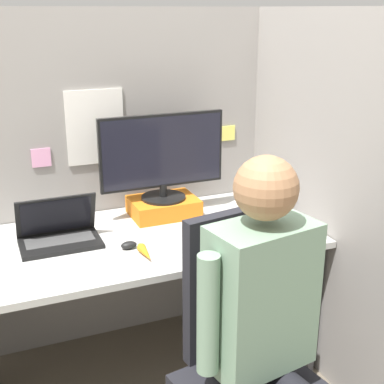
{
  "coord_description": "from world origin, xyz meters",
  "views": [
    {
      "loc": [
        -0.62,
        -1.74,
        1.69
      ],
      "look_at": [
        0.18,
        0.19,
        0.97
      ],
      "focal_mm": 50.0,
      "sensor_mm": 36.0,
      "label": 1
    }
  ],
  "objects": [
    {
      "name": "person",
      "position": [
        0.16,
        -0.48,
        0.74
      ],
      "size": [
        0.47,
        0.49,
        1.28
      ],
      "color": "black",
      "rests_on": "ground"
    },
    {
      "name": "stapler",
      "position": [
        0.7,
        0.39,
        0.74
      ],
      "size": [
        0.04,
        0.13,
        0.05
      ],
      "color": "black",
      "rests_on": "desk"
    },
    {
      "name": "cubicle_panel_right",
      "position": [
        0.81,
        0.31,
        0.85
      ],
      "size": [
        0.04,
        1.42,
        1.69
      ],
      "color": "gray",
      "rests_on": "ground"
    },
    {
      "name": "carrot_toy",
      "position": [
        -0.03,
        0.17,
        0.74
      ],
      "size": [
        0.04,
        0.15,
        0.04
      ],
      "color": "orange",
      "rests_on": "desk"
    },
    {
      "name": "laptop",
      "position": [
        -0.34,
        0.44,
        0.76
      ],
      "size": [
        0.34,
        0.21,
        0.21
      ],
      "color": "black",
      "rests_on": "desk"
    },
    {
      "name": "desk",
      "position": [
        0.0,
        0.38,
        0.55
      ],
      "size": [
        1.58,
        0.77,
        0.72
      ],
      "color": "#B7B7B2",
      "rests_on": "ground"
    },
    {
      "name": "mouse",
      "position": [
        -0.07,
        0.28,
        0.73
      ],
      "size": [
        0.07,
        0.04,
        0.03
      ],
      "color": "black",
      "rests_on": "desk"
    },
    {
      "name": "paper_box",
      "position": [
        0.2,
        0.59,
        0.76
      ],
      "size": [
        0.32,
        0.24,
        0.09
      ],
      "color": "orange",
      "rests_on": "desk"
    },
    {
      "name": "cubicle_panel_back",
      "position": [
        -0.0,
        0.79,
        0.85
      ],
      "size": [
        2.08,
        0.05,
        1.69
      ],
      "color": "gray",
      "rests_on": "ground"
    },
    {
      "name": "office_chair",
      "position": [
        0.18,
        -0.32,
        0.51
      ],
      "size": [
        0.54,
        0.58,
        1.01
      ],
      "color": "black",
      "rests_on": "ground"
    },
    {
      "name": "monitor",
      "position": [
        0.2,
        0.6,
        1.02
      ],
      "size": [
        0.62,
        0.22,
        0.42
      ],
      "color": "black",
      "rests_on": "paper_box"
    }
  ]
}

